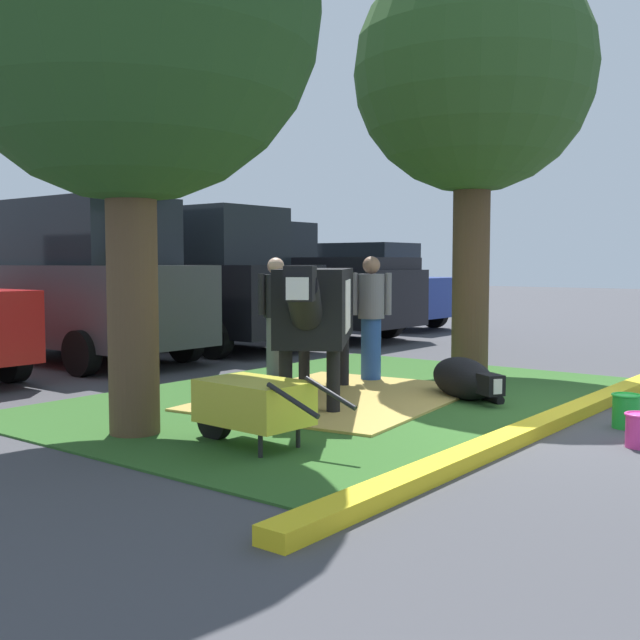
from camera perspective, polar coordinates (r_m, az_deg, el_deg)
name	(u,v)px	position (r m, az deg, el deg)	size (l,w,h in m)	color
ground_plane	(563,418)	(8.23, 17.49, -6.89)	(80.00, 80.00, 0.00)	#424247
grass_island	(344,397)	(9.00, 1.77, -5.68)	(6.99, 4.71, 0.02)	#2D5B23
curb_yellow	(555,420)	(7.79, 16.89, -7.04)	(8.19, 0.24, 0.12)	yellow
hay_bedding	(341,398)	(8.84, 1.54, -5.75)	(3.20, 2.40, 0.04)	tan
shade_tree_left	(127,9)	(7.45, -13.99, 21.33)	(3.41, 3.41, 5.50)	brown
shade_tree_right	(474,76)	(11.38, 11.24, 17.24)	(3.32, 3.32, 5.85)	#4C3823
cow_holstein	(316,306)	(8.60, -0.27, 1.04)	(2.81, 2.05, 1.53)	black
calf_lying	(464,379)	(8.97, 10.56, -4.29)	(1.00, 1.27, 0.48)	black
person_handler	(276,314)	(10.35, -3.27, 0.44)	(0.50, 0.34, 1.63)	slate
person_visitor_near	(371,315)	(10.06, 3.79, 0.37)	(0.38, 0.42, 1.64)	#23478C
wheelbarrow	(252,403)	(6.54, -5.05, -6.11)	(0.64, 1.61, 0.63)	gold
bucket_pink	(640,430)	(7.13, 22.52, -7.46)	(0.26, 0.26, 0.29)	#EA3893
bucket_green	(626,410)	(7.90, 21.61, -6.20)	(0.27, 0.27, 0.33)	green
suv_dark_grey	(75,281)	(12.82, -17.58, 2.75)	(2.13, 4.60, 2.52)	#3D3D42
suv_black	(195,279)	(14.30, -9.22, 3.03)	(2.13, 4.60, 2.52)	black
pickup_truck_black	(289,284)	(16.31, -2.31, 2.68)	(2.23, 5.40, 2.42)	black
sedan_blue	(364,286)	(18.69, 3.27, 2.48)	(2.02, 4.40, 2.02)	navy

